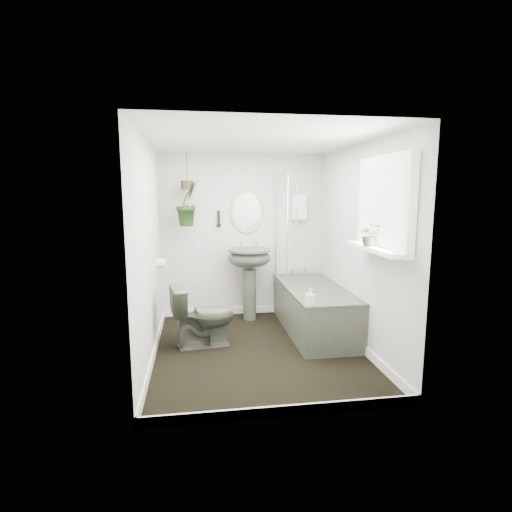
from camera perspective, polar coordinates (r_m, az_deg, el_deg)
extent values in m
cube|color=black|center=(4.64, 0.28, -13.33)|extent=(2.30, 2.80, 0.02)
cube|color=white|center=(4.33, 0.31, 16.39)|extent=(2.30, 2.80, 0.02)
cube|color=silver|center=(5.72, -1.88, 2.96)|extent=(2.30, 0.02, 2.30)
cube|color=silver|center=(2.97, 4.48, -2.79)|extent=(2.30, 0.02, 2.30)
cube|color=silver|center=(4.31, -15.12, 0.64)|extent=(0.02, 2.80, 2.30)
cube|color=silver|center=(4.65, 14.56, 1.26)|extent=(0.02, 2.80, 2.30)
cube|color=white|center=(4.62, 0.28, -12.64)|extent=(2.30, 2.80, 0.10)
cube|color=white|center=(5.77, 6.16, 6.95)|extent=(0.20, 0.10, 0.35)
ellipsoid|color=#C4B390|center=(5.66, -1.30, 6.45)|extent=(0.46, 0.03, 0.62)
cylinder|color=black|center=(5.62, -5.35, 5.37)|extent=(0.04, 0.04, 0.22)
cylinder|color=white|center=(5.03, -13.44, -1.00)|extent=(0.11, 0.11, 0.11)
cube|color=white|center=(3.95, 17.89, 7.06)|extent=(0.08, 1.00, 0.90)
cube|color=white|center=(3.95, 16.68, 1.00)|extent=(0.18, 1.00, 0.04)
cube|color=white|center=(3.93, 17.30, 7.08)|extent=(0.01, 0.86, 0.76)
imported|color=#3B4033|center=(4.67, -7.50, -8.39)|extent=(0.78, 0.53, 0.73)
imported|color=black|center=(3.97, 15.88, 2.92)|extent=(0.22, 0.20, 0.21)
imported|color=black|center=(5.39, -9.76, 7.41)|extent=(0.41, 0.42, 0.59)
imported|color=#373333|center=(4.26, 7.72, -5.79)|extent=(0.10, 0.11, 0.18)
cylinder|color=#312C1D|center=(5.39, -9.82, 9.93)|extent=(0.16, 0.16, 0.12)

